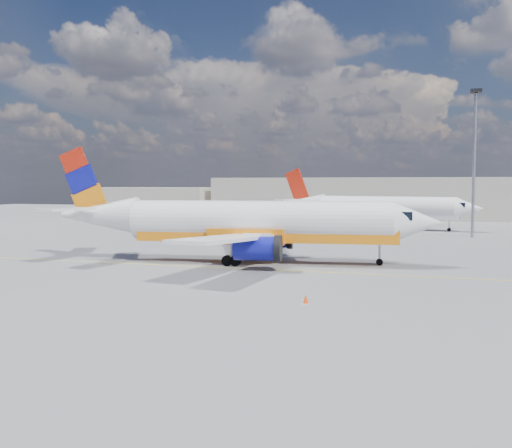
# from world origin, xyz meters

# --- Properties ---
(ground) EXTENTS (240.00, 240.00, 0.00)m
(ground) POSITION_xyz_m (0.00, 0.00, 0.00)
(ground) COLOR #5B5B60
(ground) RESTS_ON ground
(taxi_line) EXTENTS (70.00, 0.15, 0.01)m
(taxi_line) POSITION_xyz_m (0.00, 3.00, 0.01)
(taxi_line) COLOR yellow
(taxi_line) RESTS_ON ground
(terminal_main) EXTENTS (70.00, 14.00, 8.00)m
(terminal_main) POSITION_xyz_m (5.00, 75.00, 4.00)
(terminal_main) COLOR #ADA595
(terminal_main) RESTS_ON ground
(terminal_annex) EXTENTS (26.00, 10.00, 6.00)m
(terminal_annex) POSITION_xyz_m (-45.00, 72.00, 3.00)
(terminal_annex) COLOR #ADA595
(terminal_annex) RESTS_ON ground
(main_jet) EXTENTS (33.95, 26.59, 10.27)m
(main_jet) POSITION_xyz_m (-2.79, 6.62, 3.42)
(main_jet) COLOR white
(main_jet) RESTS_ON ground
(second_jet) EXTENTS (31.14, 23.89, 9.40)m
(second_jet) POSITION_xyz_m (5.20, 47.86, 3.13)
(second_jet) COLOR white
(second_jet) RESTS_ON ground
(traffic_cone) EXTENTS (0.39, 0.39, 0.55)m
(traffic_cone) POSITION_xyz_m (5.54, -8.80, 0.27)
(traffic_cone) COLOR white
(traffic_cone) RESTS_ON ground
(floodlight_mast) EXTENTS (1.36, 1.36, 18.64)m
(floodlight_mast) POSITION_xyz_m (17.68, 36.82, 11.17)
(floodlight_mast) COLOR gray
(floodlight_mast) RESTS_ON ground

